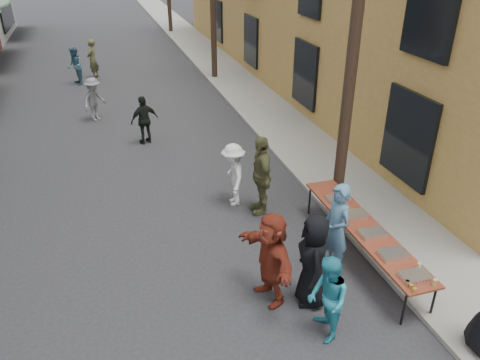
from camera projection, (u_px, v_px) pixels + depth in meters
ground at (188, 332)px, 7.82m from camera, size 120.00×120.00×0.00m
sidewalk at (229, 76)px, 21.79m from camera, size 2.20×60.00×0.10m
utility_pole_near at (357, 13)px, 9.38m from camera, size 0.26×0.26×9.00m
serving_table at (364, 228)px, 9.32m from camera, size 0.70×4.00×0.75m
catering_tray_sausage at (415, 276)px, 7.88m from camera, size 0.50×0.33×0.08m
catering_tray_foil_b at (393, 254)px, 8.43m from camera, size 0.50×0.33×0.08m
catering_tray_buns at (372, 233)px, 9.03m from camera, size 0.50×0.33×0.08m
catering_tray_foil_d at (354, 215)px, 9.62m from camera, size 0.50×0.33×0.08m
catering_tray_buns_end at (338, 198)px, 10.21m from camera, size 0.50×0.33×0.08m
condiment_jar_a at (415, 290)px, 7.57m from camera, size 0.07×0.07×0.08m
condiment_jar_b at (411, 286)px, 7.66m from camera, size 0.07×0.07×0.08m
condiment_jar_c at (407, 283)px, 7.74m from camera, size 0.07×0.07×0.08m
cup_stack at (435, 282)px, 7.72m from camera, size 0.08×0.08×0.12m
guest_front_a at (313, 261)px, 8.11m from camera, size 0.76×0.98×1.77m
guest_front_b at (336, 229)px, 8.89m from camera, size 0.51×0.72×1.87m
guest_front_c at (328, 299)px, 7.42m from camera, size 0.69×0.83×1.53m
guest_front_d at (233, 175)px, 11.22m from camera, size 0.70×1.08×1.58m
guest_front_e at (261, 175)px, 10.83m from camera, size 0.56×1.16×1.93m
guest_queue_back at (271, 258)px, 8.17m from camera, size 0.79×1.71×1.78m
passerby_left at (94, 99)px, 16.42m from camera, size 1.09×1.12×1.54m
passerby_mid at (145, 120)px, 14.60m from camera, size 0.97×0.63×1.54m
passerby_right at (93, 59)px, 21.29m from camera, size 0.65×0.76×1.75m
passerby_far at (75, 66)px, 20.40m from camera, size 0.76×0.90×1.64m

